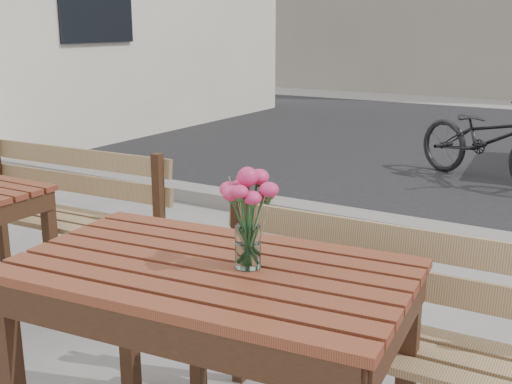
% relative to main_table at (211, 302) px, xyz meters
% --- Properties ---
extents(main_table, '(1.34, 0.87, 0.79)m').
position_rel_main_table_xyz_m(main_table, '(0.00, 0.00, 0.00)').
color(main_table, maroon).
rests_on(main_table, ground).
extents(main_bench, '(1.41, 0.45, 0.87)m').
position_rel_main_table_xyz_m(main_bench, '(0.39, 0.51, -0.13)').
color(main_bench, olive).
rests_on(main_bench, ground).
extents(main_vase, '(0.18, 0.18, 0.33)m').
position_rel_main_table_xyz_m(main_vase, '(0.12, 0.04, 0.33)').
color(main_vase, white).
rests_on(main_vase, main_table).
extents(second_bench, '(1.42, 0.49, 0.87)m').
position_rel_main_table_xyz_m(second_bench, '(-1.73, 0.96, -0.13)').
color(second_bench, olive).
rests_on(second_bench, ground).
extents(bicycle, '(1.74, 1.28, 0.87)m').
position_rel_main_table_xyz_m(bicycle, '(-0.12, 4.93, -0.22)').
color(bicycle, black).
rests_on(bicycle, ground).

